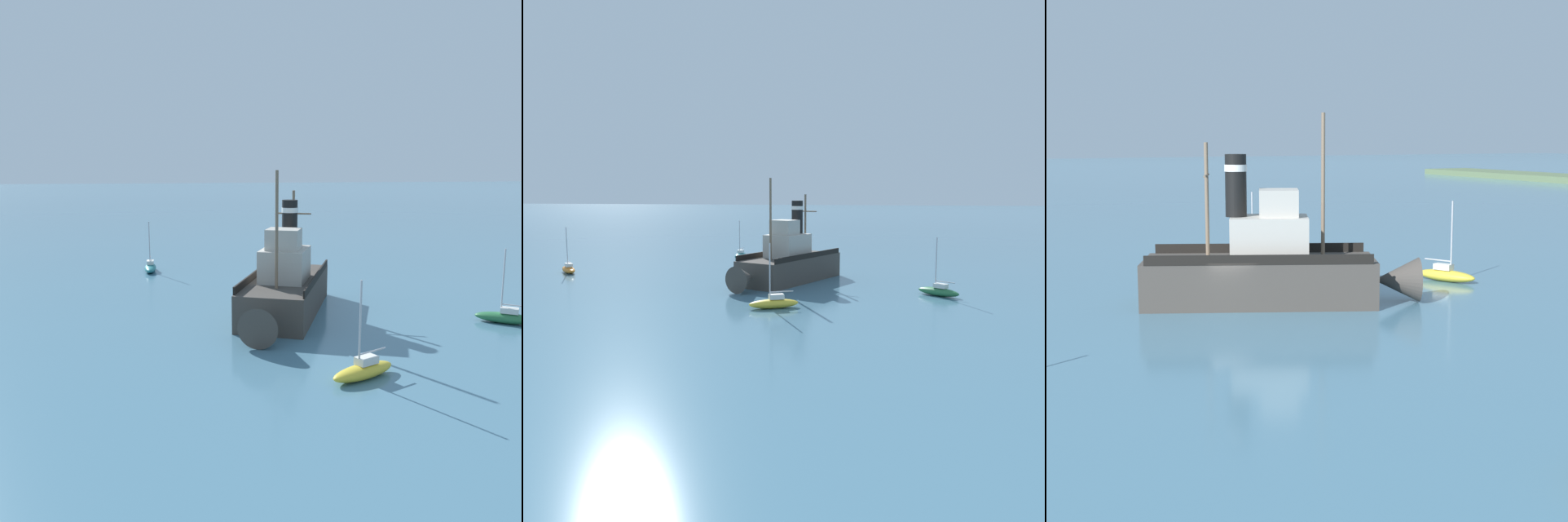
% 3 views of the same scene
% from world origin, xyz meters
% --- Properties ---
extents(ground_plane, '(600.00, 600.00, 0.00)m').
position_xyz_m(ground_plane, '(0.00, 0.00, 0.00)').
color(ground_plane, '#477289').
extents(old_tugboat, '(8.93, 14.53, 9.90)m').
position_xyz_m(old_tugboat, '(-0.52, 2.56, 1.83)').
color(old_tugboat, '#423D38').
rests_on(old_tugboat, ground).
extents(sailboat_green, '(3.70, 3.16, 4.90)m').
position_xyz_m(sailboat_green, '(-14.28, 7.39, 0.43)').
color(sailboat_green, '#286B3D').
rests_on(sailboat_green, ground).
extents(sailboat_yellow, '(3.91, 2.58, 4.90)m').
position_xyz_m(sailboat_yellow, '(-1.67, 14.69, 0.43)').
color(sailboat_yellow, gold).
rests_on(sailboat_yellow, ground).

